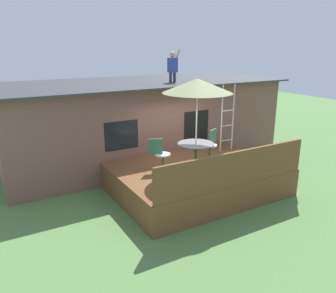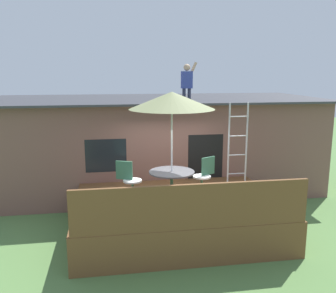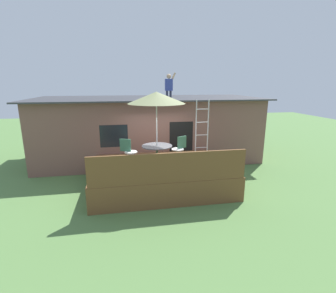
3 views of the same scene
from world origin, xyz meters
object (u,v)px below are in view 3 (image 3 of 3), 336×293
(patio_umbrella, at_px, (156,98))
(patio_chair_right, at_px, (179,149))
(patio_chair_left, at_px, (129,152))
(step_ladder, at_px, (202,129))
(patio_table, at_px, (157,150))
(person_figure, at_px, (169,84))

(patio_umbrella, xyz_separation_m, patio_chair_right, (0.88, 0.46, -1.89))
(patio_chair_left, height_order, patio_chair_right, same)
(patio_umbrella, relative_size, step_ladder, 1.15)
(patio_chair_left, bearing_deg, patio_umbrella, 0.00)
(patio_table, distance_m, patio_chair_left, 1.02)
(patio_chair_left, bearing_deg, person_figure, 75.22)
(patio_umbrella, xyz_separation_m, person_figure, (0.96, 2.89, 0.40))
(patio_umbrella, distance_m, patio_chair_right, 2.14)
(patio_table, distance_m, step_ladder, 2.16)
(step_ladder, height_order, person_figure, person_figure)
(patio_table, height_order, patio_chair_right, patio_chair_right)
(patio_table, xyz_separation_m, patio_chair_right, (0.88, 0.46, -0.13))
(patio_table, xyz_separation_m, step_ladder, (1.88, 0.93, 0.51))
(patio_chair_right, bearing_deg, patio_umbrella, -0.00)
(step_ladder, height_order, patio_chair_left, step_ladder)
(step_ladder, distance_m, patio_chair_right, 1.28)
(patio_umbrella, relative_size, patio_chair_right, 2.76)
(step_ladder, bearing_deg, person_figure, 115.29)
(patio_chair_left, distance_m, patio_chair_right, 1.82)
(patio_chair_right, bearing_deg, step_ladder, 177.63)
(patio_table, bearing_deg, patio_umbrella, 90.00)
(person_figure, bearing_deg, patio_umbrella, -108.38)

